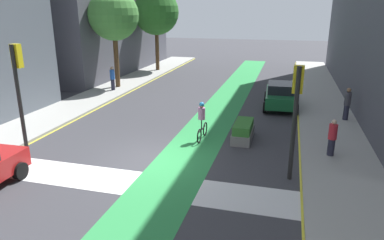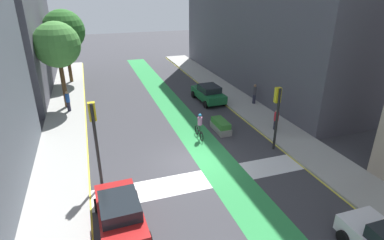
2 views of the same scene
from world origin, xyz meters
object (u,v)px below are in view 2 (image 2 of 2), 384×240
object	(u,v)px
traffic_signal_near_left	(95,129)
car_green_right_far	(209,93)
median_planter	(221,126)
car_red_left_near	(120,213)
street_tree_far	(64,31)
street_tree_near	(57,45)
pedestrian_sidewalk_right_a	(276,119)
pedestrian_sidewalk_right_b	(254,94)
cyclist_in_lane	(200,125)
traffic_signal_near_right	(277,107)
pedestrian_sidewalk_left_a	(68,101)

from	to	relation	value
traffic_signal_near_left	car_green_right_far	world-z (taller)	traffic_signal_near_left
median_planter	car_green_right_far	bearing A→B (deg)	76.47
car_green_right_far	car_red_left_near	xyz separation A→B (m)	(-9.61, -14.02, 0.00)
traffic_signal_near_left	street_tree_far	distance (m)	21.03
street_tree_near	pedestrian_sidewalk_right_a	bearing A→B (deg)	-34.33
pedestrian_sidewalk_right_a	pedestrian_sidewalk_right_b	size ratio (longest dim) A/B	0.87
car_red_left_near	cyclist_in_lane	size ratio (longest dim) A/B	2.29
traffic_signal_near_right	pedestrian_sidewalk_left_a	xyz separation A→B (m)	(-12.76, 10.96, -1.85)
car_green_right_far	pedestrian_sidewalk_left_a	size ratio (longest dim) A/B	2.47
traffic_signal_near_right	median_planter	size ratio (longest dim) A/B	1.93
car_red_left_near	pedestrian_sidewalk_right_b	world-z (taller)	pedestrian_sidewalk_right_b
median_planter	car_red_left_near	bearing A→B (deg)	-136.26
traffic_signal_near_left	traffic_signal_near_right	bearing A→B (deg)	2.59
traffic_signal_near_right	car_green_right_far	bearing A→B (deg)	93.93
car_red_left_near	median_planter	xyz separation A→B (m)	(8.11, 7.76, -0.40)
traffic_signal_near_left	median_planter	bearing A→B (deg)	24.66
traffic_signal_near_left	median_planter	world-z (taller)	traffic_signal_near_left
car_green_right_far	pedestrian_sidewalk_right_a	size ratio (longest dim) A/B	2.78
traffic_signal_near_right	cyclist_in_lane	size ratio (longest dim) A/B	2.21
pedestrian_sidewalk_left_a	pedestrian_sidewalk_right_b	world-z (taller)	pedestrian_sidewalk_right_b
pedestrian_sidewalk_right_a	median_planter	xyz separation A→B (m)	(-3.77, 1.29, -0.52)
traffic_signal_near_right	pedestrian_sidewalk_right_b	distance (m)	8.34
cyclist_in_lane	median_planter	bearing A→B (deg)	17.21
pedestrian_sidewalk_right_a	street_tree_far	distance (m)	23.56
pedestrian_sidewalk_right_b	street_tree_far	distance (m)	20.62
car_green_right_far	pedestrian_sidewalk_left_a	distance (m)	12.15
traffic_signal_near_left	pedestrian_sidewalk_left_a	distance (m)	11.81
pedestrian_sidewalk_right_a	street_tree_near	bearing A→B (deg)	145.67
traffic_signal_near_left	street_tree_near	size ratio (longest dim) A/B	0.64
traffic_signal_near_left	pedestrian_sidewalk_right_a	size ratio (longest dim) A/B	2.99
traffic_signal_near_right	traffic_signal_near_left	size ratio (longest dim) A/B	0.90
median_planter	traffic_signal_near_right	bearing A→B (deg)	-58.15
traffic_signal_near_right	car_green_right_far	xyz separation A→B (m)	(-0.67, 9.76, -2.09)
car_red_left_near	pedestrian_sidewalk_right_a	bearing A→B (deg)	28.58
car_red_left_near	street_tree_near	bearing A→B (deg)	99.28
pedestrian_sidewalk_right_a	pedestrian_sidewalk_right_b	world-z (taller)	pedestrian_sidewalk_right_b
traffic_signal_near_left	pedestrian_sidewalk_right_b	world-z (taller)	traffic_signal_near_left
traffic_signal_near_right	street_tree_near	size ratio (longest dim) A/B	0.57
car_green_right_far	pedestrian_sidewalk_right_b	xyz separation A→B (m)	(3.52, -2.14, 0.25)
pedestrian_sidewalk_left_a	traffic_signal_near_right	bearing A→B (deg)	-40.66
pedestrian_sidewalk_right_b	cyclist_in_lane	bearing A→B (deg)	-145.73
traffic_signal_near_right	street_tree_far	distance (m)	24.14
traffic_signal_near_left	car_red_left_near	xyz separation A→B (m)	(0.60, -3.76, -2.40)
car_red_left_near	street_tree_near	world-z (taller)	street_tree_near
traffic_signal_near_left	pedestrian_sidewalk_right_b	xyz separation A→B (m)	(13.73, 8.11, -2.15)
car_red_left_near	street_tree_far	bearing A→B (deg)	95.74
traffic_signal_near_right	traffic_signal_near_left	distance (m)	10.90
car_red_left_near	cyclist_in_lane	world-z (taller)	cyclist_in_lane
cyclist_in_lane	traffic_signal_near_left	bearing A→B (deg)	-153.46
traffic_signal_near_left	car_green_right_far	bearing A→B (deg)	45.13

